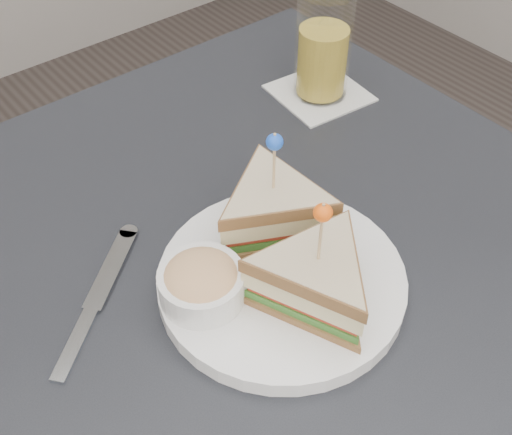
# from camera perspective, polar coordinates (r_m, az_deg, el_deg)

# --- Properties ---
(table) EXTENTS (0.80, 0.80, 0.75)m
(table) POSITION_cam_1_polar(r_m,az_deg,el_deg) (0.74, -0.12, -7.70)
(table) COLOR black
(table) RESTS_ON ground
(plate_meal) EXTENTS (0.33, 0.33, 0.15)m
(plate_meal) POSITION_cam_1_polar(r_m,az_deg,el_deg) (0.63, 2.34, -3.35)
(plate_meal) COLOR white
(plate_meal) RESTS_ON table
(cutlery_knife) EXTENTS (0.16, 0.14, 0.01)m
(cutlery_knife) POSITION_cam_1_polar(r_m,az_deg,el_deg) (0.66, -14.14, -7.38)
(cutlery_knife) COLOR silver
(cutlery_knife) RESTS_ON table
(drink_set) EXTENTS (0.13, 0.13, 0.15)m
(drink_set) POSITION_cam_1_polar(r_m,az_deg,el_deg) (0.88, 5.95, 14.44)
(drink_set) COLOR silver
(drink_set) RESTS_ON table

